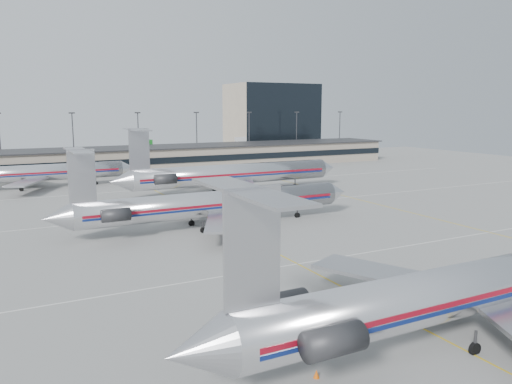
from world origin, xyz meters
TOP-DOWN VIEW (x-y plane):
  - ground at (0.00, 0.00)m, footprint 260.00×260.00m
  - apron_markings at (0.00, 10.00)m, footprint 160.00×0.15m
  - terminal at (0.00, 97.97)m, footprint 162.00×17.00m
  - light_mast_row at (0.00, 112.00)m, footprint 163.60×0.40m
  - distant_building at (62.00, 128.00)m, footprint 30.00×20.00m
  - jet_foreground at (2.16, -9.75)m, footprint 46.78×27.55m
  - jet_second_row at (-2.06, 29.51)m, footprint 44.22×26.04m
  - jet_third_row at (12.16, 54.28)m, footprint 47.44×29.18m
  - jet_back_row at (-22.07, 77.69)m, footprint 41.31×25.41m
  - belt_loader at (9.46, -7.61)m, footprint 4.86×2.18m
  - cone_left at (-11.00, -9.81)m, footprint 0.39×0.39m

SIDE VIEW (x-z plane):
  - ground at x=0.00m, z-range 0.00..0.00m
  - apron_markings at x=0.00m, z-range 0.00..0.02m
  - cone_left at x=-11.00m, z-range 0.00..0.52m
  - belt_loader at x=9.46m, z-range -0.58..1.92m
  - terminal at x=0.00m, z-range 0.03..6.28m
  - jet_back_row at x=-22.07m, z-range -2.37..8.93m
  - jet_second_row at x=-2.06m, z-range -2.43..9.15m
  - jet_foreground at x=2.16m, z-range -2.57..9.68m
  - jet_third_row at x=12.16m, z-range -2.72..10.25m
  - light_mast_row at x=0.00m, z-range 0.94..16.22m
  - distant_building at x=62.00m, z-range 0.00..25.00m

